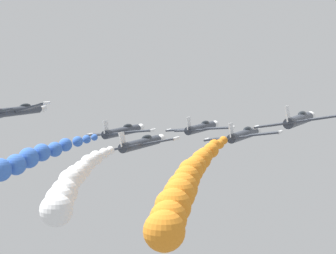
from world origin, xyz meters
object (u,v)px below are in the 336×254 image
(airplane_lead, at_px, (201,128))
(airplane_left_inner, at_px, (122,131))
(airplane_left_outer, at_px, (141,143))
(airplane_trailing, at_px, (299,120))
(airplane_right_outer, at_px, (18,111))
(airplane_right_inner, at_px, (244,134))

(airplane_lead, distance_m, airplane_left_inner, 10.89)
(airplane_left_inner, distance_m, airplane_left_outer, 11.83)
(airplane_left_inner, height_order, airplane_trailing, airplane_trailing)
(airplane_left_inner, height_order, airplane_right_outer, airplane_right_outer)
(airplane_right_inner, height_order, airplane_right_outer, airplane_right_outer)
(airplane_lead, xyz_separation_m, airplane_left_outer, (-0.91, -16.51, -0.33))
(airplane_left_inner, relative_size, airplane_trailing, 1.00)
(airplane_right_inner, xyz_separation_m, airplane_right_outer, (-26.58, -8.00, 2.59))
(airplane_right_inner, height_order, airplane_trailing, airplane_trailing)
(airplane_lead, height_order, airplane_left_inner, airplane_lead)
(airplane_right_outer, relative_size, airplane_trailing, 1.00)
(airplane_left_outer, distance_m, airplane_trailing, 18.10)
(airplane_lead, distance_m, airplane_left_outer, 16.53)
(airplane_left_inner, height_order, airplane_left_outer, airplane_left_inner)
(airplane_lead, relative_size, airplane_left_inner, 1.00)
(airplane_trailing, bearing_deg, airplane_left_inner, 162.73)
(airplane_left_outer, distance_m, airplane_right_outer, 17.41)
(airplane_lead, bearing_deg, airplane_left_inner, -138.73)
(airplane_right_inner, xyz_separation_m, airplane_trailing, (8.28, -6.90, 2.63))
(airplane_right_inner, distance_m, airplane_left_outer, 12.70)
(airplane_left_inner, distance_m, airplane_right_inner, 16.77)
(airplane_trailing, bearing_deg, airplane_right_outer, -178.19)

